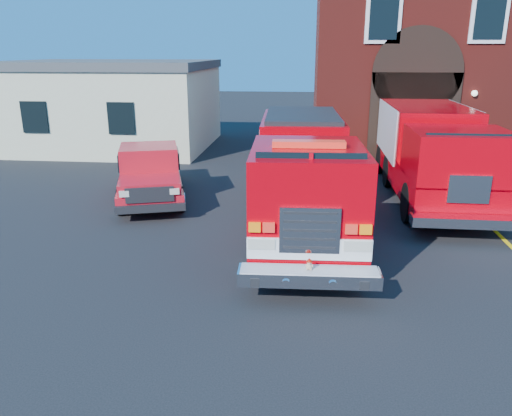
# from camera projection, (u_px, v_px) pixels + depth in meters

# --- Properties ---
(ground) EXTENTS (100.00, 100.00, 0.00)m
(ground) POSITION_uv_depth(u_px,v_px,m) (261.00, 241.00, 13.30)
(ground) COLOR black
(ground) RESTS_ON ground
(parking_stripe_near) EXTENTS (0.12, 3.00, 0.01)m
(parking_stripe_near) POSITION_uv_depth(u_px,v_px,m) (501.00, 236.00, 13.62)
(parking_stripe_near) COLOR yellow
(parking_stripe_near) RESTS_ON ground
(parking_stripe_mid) EXTENTS (0.12, 3.00, 0.01)m
(parking_stripe_mid) POSITION_uv_depth(u_px,v_px,m) (468.00, 204.00, 16.46)
(parking_stripe_mid) COLOR yellow
(parking_stripe_mid) RESTS_ON ground
(parking_stripe_far) EXTENTS (0.12, 3.00, 0.01)m
(parking_stripe_far) POSITION_uv_depth(u_px,v_px,m) (444.00, 181.00, 19.31)
(parking_stripe_far) COLOR yellow
(parking_stripe_far) RESTS_ON ground
(fire_station) EXTENTS (15.20, 10.20, 8.45)m
(fire_station) POSITION_uv_depth(u_px,v_px,m) (470.00, 63.00, 24.40)
(fire_station) COLOR maroon
(fire_station) RESTS_ON ground
(side_building) EXTENTS (10.20, 8.20, 4.35)m
(side_building) POSITION_uv_depth(u_px,v_px,m) (111.00, 104.00, 25.83)
(side_building) COLOR beige
(side_building) RESTS_ON ground
(fire_engine) EXTENTS (3.06, 9.70, 2.96)m
(fire_engine) POSITION_uv_depth(u_px,v_px,m) (303.00, 173.00, 14.16)
(fire_engine) COLOR black
(fire_engine) RESTS_ON ground
(pickup_truck) EXTENTS (3.57, 5.97, 1.84)m
(pickup_truck) POSITION_uv_depth(u_px,v_px,m) (150.00, 172.00, 17.01)
(pickup_truck) COLOR black
(pickup_truck) RESTS_ON ground
(secondary_truck) EXTENTS (2.90, 9.12, 2.95)m
(secondary_truck) POSITION_uv_depth(u_px,v_px,m) (432.00, 149.00, 17.09)
(secondary_truck) COLOR black
(secondary_truck) RESTS_ON ground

